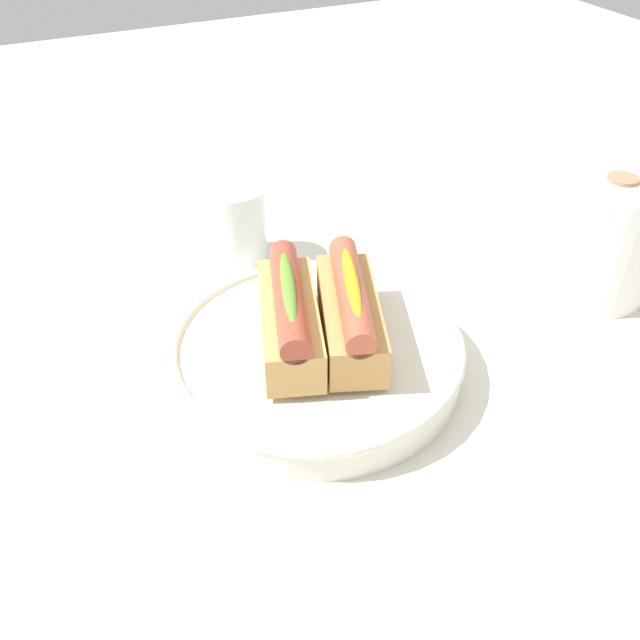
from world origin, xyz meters
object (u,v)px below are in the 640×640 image
object	(u,v)px
hotdog_front	(289,315)
hotdog_back	(350,311)
paper_towel_roll	(606,238)
water_glass	(238,228)
serving_bowl	(320,352)

from	to	relation	value
hotdog_front	hotdog_back	xyz separation A→B (m)	(0.02, 0.05, 0.00)
paper_towel_roll	hotdog_front	bearing A→B (deg)	-92.52
water_glass	paper_towel_roll	xyz separation A→B (m)	(0.22, 0.33, 0.03)
serving_bowl	hotdog_back	distance (m)	0.05
hotdog_front	water_glass	bearing A→B (deg)	173.50
hotdog_back	serving_bowl	bearing A→B (deg)	-107.52
serving_bowl	hotdog_front	bearing A→B (deg)	-107.52
hotdog_back	paper_towel_roll	size ratio (longest dim) A/B	1.18
hotdog_front	hotdog_back	bearing A→B (deg)	72.48
serving_bowl	hotdog_back	world-z (taller)	hotdog_back
serving_bowl	hotdog_front	size ratio (longest dim) A/B	1.73
serving_bowl	paper_towel_roll	distance (m)	0.33
hotdog_back	water_glass	distance (m)	0.23
water_glass	paper_towel_roll	distance (m)	0.40
serving_bowl	paper_towel_roll	size ratio (longest dim) A/B	2.04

